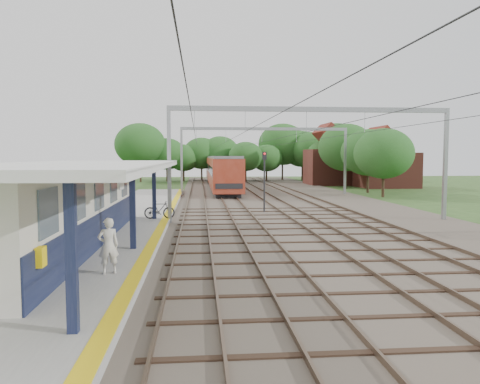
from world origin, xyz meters
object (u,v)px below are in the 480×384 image
person (108,246)px  train (220,170)px  bicycle (159,210)px  signal_post (264,175)px

person → train: (5.61, 46.80, 0.97)m
bicycle → signal_post: (6.95, 4.90, 1.84)m
person → train: 47.14m
bicycle → signal_post: bearing=-56.5°
train → signal_post: (1.85, -28.89, 0.52)m
bicycle → train: (5.10, 33.78, 1.32)m
bicycle → train: bearing=-10.2°
bicycle → train: train is taller
signal_post → person: bearing=-109.8°
person → signal_post: (7.46, 17.91, 1.49)m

